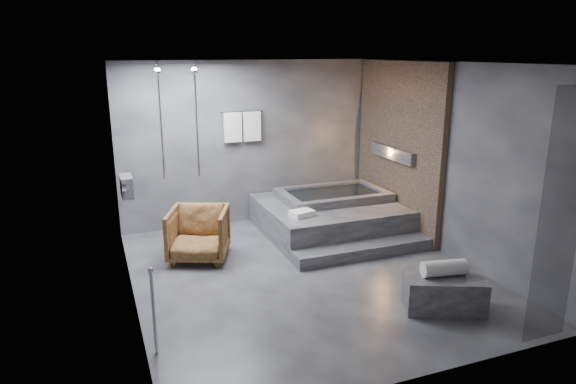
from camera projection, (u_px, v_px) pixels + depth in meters
name	position (u px, v px, depth m)	size (l,w,h in m)	color
room	(327.00, 144.00, 6.90)	(5.00, 5.04, 2.82)	#2D2D30
tub_deck	(329.00, 217.00, 8.61)	(2.20, 2.00, 0.50)	#323235
tub_step	(364.00, 250.00, 7.59)	(2.20, 0.36, 0.18)	#323235
concrete_bench	(444.00, 293.00, 6.01)	(0.90, 0.50, 0.41)	#333335
driftwood_chair	(199.00, 234.00, 7.43)	(0.82, 0.84, 0.76)	#402410
rolled_towel	(444.00, 268.00, 5.97)	(0.19, 0.19, 0.53)	white
deck_towel	(302.00, 213.00, 7.83)	(0.34, 0.25, 0.09)	white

